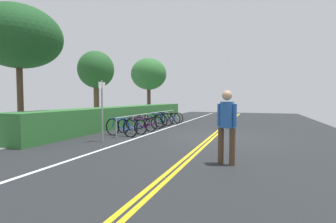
# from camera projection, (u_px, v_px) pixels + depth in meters

# --- Properties ---
(ground_plane) EXTENTS (37.15, 11.54, 0.05)m
(ground_plane) POSITION_uv_depth(u_px,v_px,m) (212.00, 137.00, 10.15)
(ground_plane) COLOR #232628
(centre_line_yellow_inner) EXTENTS (33.44, 0.10, 0.00)m
(centre_line_yellow_inner) POSITION_uv_depth(u_px,v_px,m) (214.00, 137.00, 10.12)
(centre_line_yellow_inner) COLOR gold
(centre_line_yellow_inner) RESTS_ON ground_plane
(centre_line_yellow_outer) EXTENTS (33.44, 0.10, 0.00)m
(centre_line_yellow_outer) POSITION_uv_depth(u_px,v_px,m) (210.00, 137.00, 10.17)
(centre_line_yellow_outer) COLOR gold
(centre_line_yellow_outer) RESTS_ON ground_plane
(bike_lane_stripe_white) EXTENTS (33.44, 0.12, 0.00)m
(bike_lane_stripe_white) POSITION_uv_depth(u_px,v_px,m) (150.00, 134.00, 11.09)
(bike_lane_stripe_white) COLOR white
(bike_lane_stripe_white) RESTS_ON ground_plane
(bike_rack) EXTENTS (7.20, 0.05, 0.82)m
(bike_rack) POSITION_uv_depth(u_px,v_px,m) (152.00, 117.00, 13.22)
(bike_rack) COLOR #9EA0A5
(bike_rack) RESTS_ON ground_plane
(bicycle_0) EXTENTS (0.49, 1.72, 0.79)m
(bicycle_0) POSITION_uv_depth(u_px,v_px,m) (121.00, 127.00, 10.37)
(bicycle_0) COLOR black
(bicycle_0) RESTS_ON ground_plane
(bicycle_1) EXTENTS (0.48, 1.67, 0.72)m
(bicycle_1) POSITION_uv_depth(u_px,v_px,m) (132.00, 126.00, 11.10)
(bicycle_1) COLOR black
(bicycle_1) RESTS_ON ground_plane
(bicycle_2) EXTENTS (0.46, 1.75, 0.70)m
(bicycle_2) POSITION_uv_depth(u_px,v_px,m) (141.00, 124.00, 12.00)
(bicycle_2) COLOR black
(bicycle_2) RESTS_ON ground_plane
(bicycle_3) EXTENTS (0.58, 1.62, 0.70)m
(bicycle_3) POSITION_uv_depth(u_px,v_px,m) (148.00, 123.00, 12.80)
(bicycle_3) COLOR black
(bicycle_3) RESTS_ON ground_plane
(bicycle_4) EXTENTS (0.46, 1.78, 0.78)m
(bicycle_4) POSITION_uv_depth(u_px,v_px,m) (152.00, 120.00, 13.62)
(bicycle_4) COLOR black
(bicycle_4) RESTS_ON ground_plane
(bicycle_5) EXTENTS (0.46, 1.84, 0.79)m
(bicycle_5) POSITION_uv_depth(u_px,v_px,m) (159.00, 119.00, 14.45)
(bicycle_5) COLOR black
(bicycle_5) RESTS_ON ground_plane
(bicycle_6) EXTENTS (0.46, 1.78, 0.77)m
(bicycle_6) POSITION_uv_depth(u_px,v_px,m) (167.00, 118.00, 15.23)
(bicycle_6) COLOR black
(bicycle_6) RESTS_ON ground_plane
(bicycle_7) EXTENTS (0.56, 1.77, 0.73)m
(bicycle_7) POSITION_uv_depth(u_px,v_px,m) (171.00, 118.00, 16.03)
(bicycle_7) COLOR black
(bicycle_7) RESTS_ON ground_plane
(pedestrian) EXTENTS (0.32, 0.47, 1.78)m
(pedestrian) POSITION_uv_depth(u_px,v_px,m) (227.00, 122.00, 5.87)
(pedestrian) COLOR #4C3826
(pedestrian) RESTS_ON ground_plane
(sign_post_near) EXTENTS (0.36, 0.06, 2.24)m
(sign_post_near) POSITION_uv_depth(u_px,v_px,m) (102.00, 105.00, 8.98)
(sign_post_near) COLOR gray
(sign_post_near) RESTS_ON ground_plane
(hedge_backdrop) EXTENTS (16.15, 1.34, 1.11)m
(hedge_backdrop) POSITION_uv_depth(u_px,v_px,m) (129.00, 115.00, 15.37)
(hedge_backdrop) COLOR #2D6B30
(hedge_backdrop) RESTS_ON ground_plane
(tree_near_left) EXTENTS (3.30, 3.30, 5.22)m
(tree_near_left) POSITION_uv_depth(u_px,v_px,m) (18.00, 37.00, 9.63)
(tree_near_left) COLOR #473323
(tree_near_left) RESTS_ON ground_plane
(tree_mid) EXTENTS (2.17, 2.17, 4.45)m
(tree_mid) POSITION_uv_depth(u_px,v_px,m) (96.00, 70.00, 14.88)
(tree_mid) COLOR brown
(tree_mid) RESTS_ON ground_plane
(tree_far_right) EXTENTS (3.18, 3.18, 5.19)m
(tree_far_right) POSITION_uv_depth(u_px,v_px,m) (149.00, 74.00, 22.03)
(tree_far_right) COLOR #473323
(tree_far_right) RESTS_ON ground_plane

